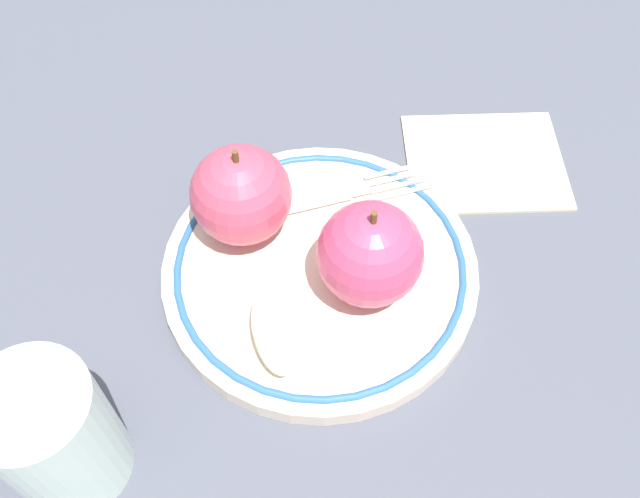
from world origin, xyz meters
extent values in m
plane|color=#474A57|center=(0.00, 0.00, 0.00)|extent=(2.00, 2.00, 0.00)
cylinder|color=beige|center=(-0.01, -0.02, 0.01)|extent=(0.25, 0.25, 0.02)
torus|color=#2B5C92|center=(-0.01, -0.02, 0.02)|extent=(0.23, 0.23, 0.01)
sphere|color=#C03D62|center=(0.03, -0.03, 0.06)|extent=(0.08, 0.08, 0.08)
cylinder|color=brown|center=(0.03, -0.03, 0.10)|extent=(0.00, 0.00, 0.01)
sphere|color=#C6415A|center=(-0.07, 0.01, 0.06)|extent=(0.08, 0.08, 0.08)
cylinder|color=brown|center=(-0.07, 0.01, 0.10)|extent=(0.00, 0.00, 0.01)
ellipsoid|color=#F2ECC0|center=(-0.03, -0.09, 0.03)|extent=(0.06, 0.07, 0.02)
cube|color=silver|center=(-0.03, 0.03, 0.02)|extent=(0.09, 0.05, 0.00)
cube|color=silver|center=(0.01, 0.06, 0.02)|extent=(0.02, 0.02, 0.00)
cube|color=silver|center=(0.05, 0.06, 0.02)|extent=(0.05, 0.03, 0.00)
cube|color=silver|center=(0.05, 0.07, 0.02)|extent=(0.05, 0.03, 0.00)
cube|color=silver|center=(0.05, 0.08, 0.02)|extent=(0.05, 0.03, 0.00)
cube|color=silver|center=(0.04, 0.09, 0.02)|extent=(0.05, 0.03, 0.00)
cylinder|color=silver|center=(-0.14, -0.19, 0.05)|extent=(0.07, 0.07, 0.11)
cube|color=beige|center=(0.12, 0.12, 0.00)|extent=(0.16, 0.14, 0.01)
camera|label=1|loc=(0.04, -0.31, 0.48)|focal=40.00mm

